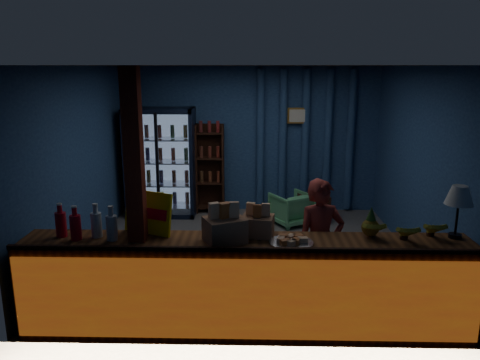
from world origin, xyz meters
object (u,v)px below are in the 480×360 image
Objects in this scene: shopkeeper at (320,246)px; table_lamp at (459,197)px; green_chair at (291,209)px; pastry_tray at (291,242)px.

table_lamp reaches higher than shopkeeper.
table_lamp is (1.34, -3.14, 1.09)m from green_chair.
pastry_tray is (-0.29, -3.35, 0.70)m from green_chair.
pastry_tray is at bearing -137.97° from shopkeeper.
shopkeeper is 2.44× the size of green_chair.
table_lamp is at bearing 82.69° from green_chair.
pastry_tray is at bearing -172.55° from table_lamp.
table_lamp is at bearing 7.45° from pastry_tray.
shopkeeper reaches higher than green_chair.
pastry_tray is at bearing 54.76° from green_chair.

